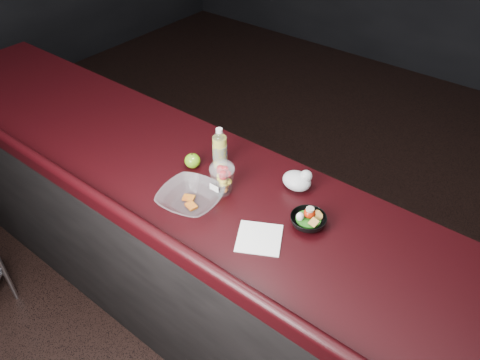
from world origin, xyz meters
name	(u,v)px	position (x,y,z in m)	size (l,w,h in m)	color
room_shell	(144,13)	(0.00, 0.00, 1.83)	(8.00, 8.00, 8.00)	black
counter	(227,273)	(0.00, 0.30, 0.51)	(4.06, 0.71, 1.02)	black
lemonade_bottle	(220,151)	(-0.13, 0.42, 1.10)	(0.06, 0.06, 0.19)	gold
fruit_cup	(222,177)	(-0.01, 0.30, 1.09)	(0.10, 0.10, 0.15)	white
green_apple	(192,161)	(-0.22, 0.34, 1.05)	(0.07, 0.07, 0.07)	#477B0E
plastic_bag	(298,180)	(0.22, 0.51, 1.06)	(0.12, 0.10, 0.09)	silver
snack_bowl	(308,220)	(0.37, 0.35, 1.05)	(0.17, 0.17, 0.07)	black
takeout_bowl	(191,199)	(-0.06, 0.16, 1.05)	(0.28, 0.28, 0.06)	silver
paper_napkin	(259,238)	(0.27, 0.18, 1.02)	(0.16, 0.16, 0.00)	white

